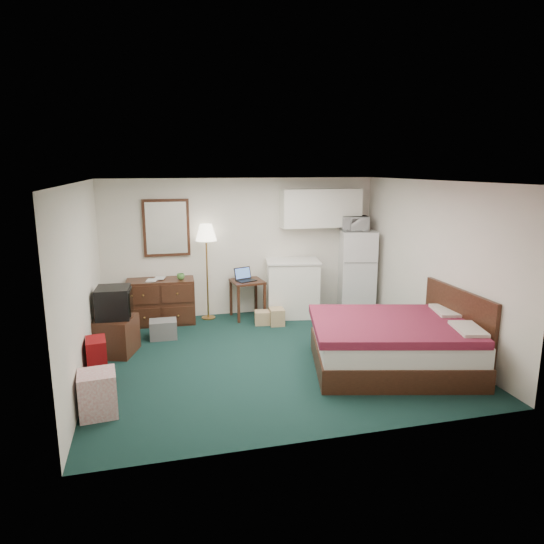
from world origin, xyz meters
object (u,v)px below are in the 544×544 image
object	(u,v)px
bed	(393,345)
dresser	(161,301)
kitchen_counter	(292,289)
fridge	(357,271)
floor_lamp	(207,272)
suitcase	(97,362)
desk	(247,299)
tv_stand	(115,336)

from	to	relation	value
bed	dresser	bearing A→B (deg)	150.99
kitchen_counter	fridge	size ratio (longest dim) A/B	0.66
floor_lamp	dresser	bearing A→B (deg)	-175.15
bed	floor_lamp	bearing A→B (deg)	141.12
dresser	suitcase	world-z (taller)	dresser
floor_lamp	suitcase	world-z (taller)	floor_lamp
kitchen_counter	desk	bearing A→B (deg)	-173.73
bed	tv_stand	bearing A→B (deg)	172.06
dresser	desk	bearing A→B (deg)	0.69
desk	tv_stand	xyz separation A→B (m)	(-2.23, -1.25, -0.07)
fridge	bed	distance (m)	2.79
desk	tv_stand	distance (m)	2.56
fridge	tv_stand	xyz separation A→B (m)	(-4.33, -1.20, -0.49)
floor_lamp	fridge	xyz separation A→B (m)	(2.81, -0.17, -0.09)
kitchen_counter	suitcase	xyz separation A→B (m)	(-3.21, -2.25, -0.20)
dresser	tv_stand	size ratio (longest dim) A/B	1.93
kitchen_counter	suitcase	world-z (taller)	kitchen_counter
dresser	desk	world-z (taller)	dresser
bed	suitcase	world-z (taller)	bed
floor_lamp	desk	bearing A→B (deg)	-9.69
desk	bed	distance (m)	3.10
dresser	fridge	distance (m)	3.66
suitcase	dresser	bearing A→B (deg)	63.07
fridge	tv_stand	distance (m)	4.52
floor_lamp	tv_stand	size ratio (longest dim) A/B	2.89
tv_stand	dresser	bearing A→B (deg)	79.86
bed	tv_stand	xyz separation A→B (m)	(-3.69, 1.48, -0.06)
floor_lamp	bed	distance (m)	3.62
kitchen_counter	tv_stand	xyz separation A→B (m)	(-3.06, -1.20, -0.23)
desk	kitchen_counter	bearing A→B (deg)	-10.16
kitchen_counter	floor_lamp	bearing A→B (deg)	-176.57
desk	suitcase	bearing A→B (deg)	-142.54
desk	tv_stand	world-z (taller)	desk
kitchen_counter	fridge	world-z (taller)	fridge
kitchen_counter	fridge	xyz separation A→B (m)	(1.27, 0.00, 0.26)
dresser	tv_stand	world-z (taller)	dresser
floor_lamp	fridge	world-z (taller)	floor_lamp
dresser	floor_lamp	distance (m)	0.95
floor_lamp	tv_stand	xyz separation A→B (m)	(-1.52, -1.37, -0.59)
kitchen_counter	fridge	bearing A→B (deg)	9.84
dresser	bed	bearing A→B (deg)	-40.44
kitchen_counter	bed	xyz separation A→B (m)	(0.62, -2.68, -0.17)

